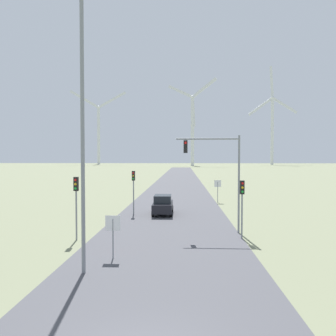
% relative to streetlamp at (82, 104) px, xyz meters
% --- Properties ---
extents(road_surface, '(10.00, 240.00, 0.01)m').
position_rel_streetlamp_xyz_m(road_surface, '(3.55, 41.06, -7.76)').
color(road_surface, '#47474C').
rests_on(road_surface, ground).
extents(streetlamp, '(2.91, 0.32, 12.88)m').
position_rel_streetlamp_xyz_m(streetlamp, '(0.00, 0.00, 0.00)').
color(streetlamp, gray).
rests_on(streetlamp, ground).
extents(stop_sign_near, '(0.81, 0.07, 2.28)m').
position_rel_streetlamp_xyz_m(stop_sign_near, '(0.89, 2.23, -6.17)').
color(stop_sign_near, gray).
rests_on(stop_sign_near, ground).
extents(stop_sign_far, '(0.81, 0.07, 2.66)m').
position_rel_streetlamp_xyz_m(stop_sign_far, '(8.71, 24.19, -5.90)').
color(stop_sign_far, gray).
rests_on(stop_sign_far, ground).
extents(traffic_light_post_near_left, '(0.28, 0.33, 4.09)m').
position_rel_streetlamp_xyz_m(traffic_light_post_near_left, '(-2.29, 5.91, -4.77)').
color(traffic_light_post_near_left, gray).
rests_on(traffic_light_post_near_left, ground).
extents(traffic_light_post_near_right, '(0.28, 0.33, 3.83)m').
position_rel_streetlamp_xyz_m(traffic_light_post_near_right, '(8.48, 6.85, -4.95)').
color(traffic_light_post_near_right, gray).
rests_on(traffic_light_post_near_right, ground).
extents(traffic_light_post_mid_left, '(0.28, 0.34, 4.09)m').
position_rel_streetlamp_xyz_m(traffic_light_post_mid_left, '(-0.04, 15.58, -4.77)').
color(traffic_light_post_mid_left, gray).
rests_on(traffic_light_post_mid_left, ground).
extents(traffic_light_mast_overhead, '(4.51, 0.34, 6.91)m').
position_rel_streetlamp_xyz_m(traffic_light_mast_overhead, '(7.09, 8.47, -2.90)').
color(traffic_light_mast_overhead, gray).
rests_on(traffic_light_mast_overhead, ground).
extents(car_approaching, '(1.88, 4.12, 1.83)m').
position_rel_streetlamp_xyz_m(car_approaching, '(2.70, 15.72, -6.85)').
color(car_approaching, black).
rests_on(car_approaching, ground).
extents(wind_turbine_far_left, '(41.90, 8.68, 56.97)m').
position_rel_streetlamp_xyz_m(wind_turbine_far_left, '(-60.64, 236.01, 20.30)').
color(wind_turbine_far_left, silver).
rests_on(wind_turbine_far_left, ground).
extents(wind_turbine_left, '(31.03, 13.94, 55.32)m').
position_rel_streetlamp_xyz_m(wind_turbine_left, '(10.67, 197.17, 19.59)').
color(wind_turbine_left, silver).
rests_on(wind_turbine_left, ground).
extents(wind_turbine_center, '(38.69, 12.98, 71.72)m').
position_rel_streetlamp_xyz_m(wind_turbine_center, '(69.66, 227.81, 22.67)').
color(wind_turbine_center, silver).
rests_on(wind_turbine_center, ground).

